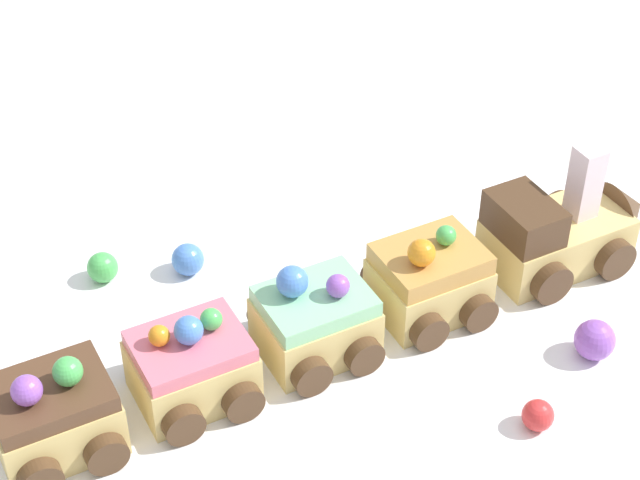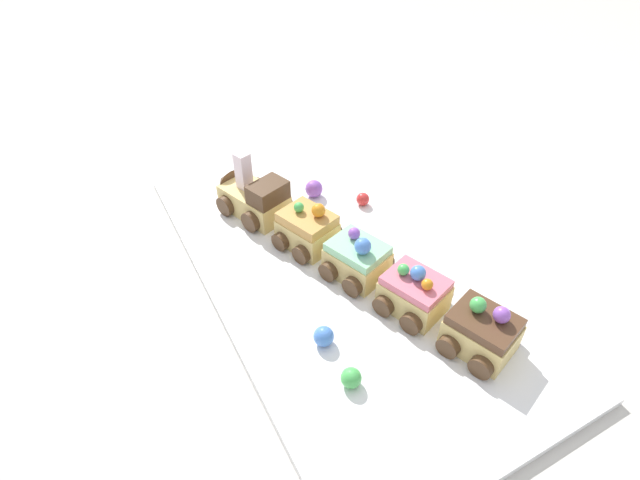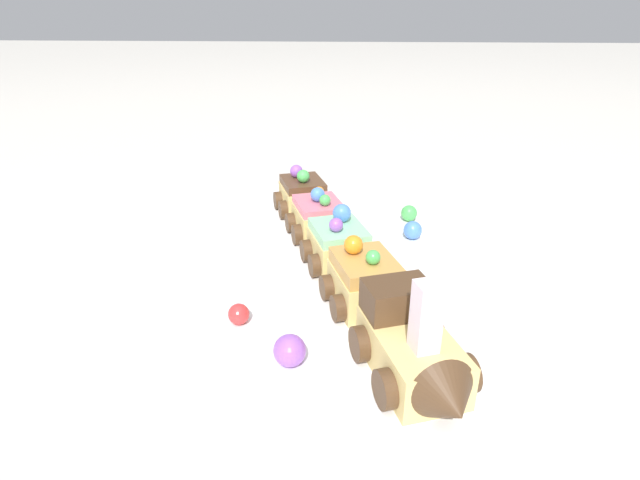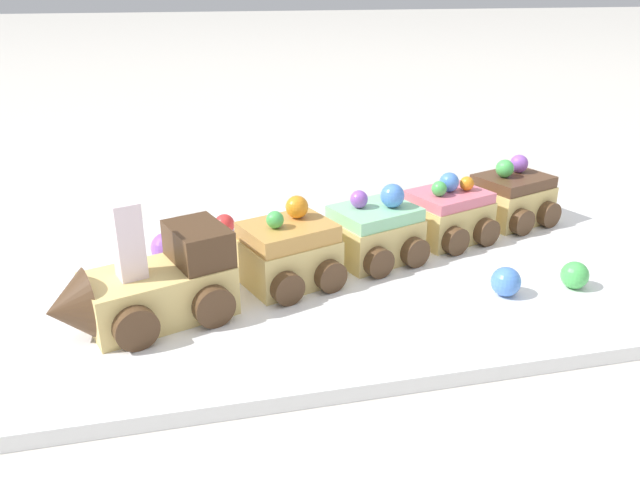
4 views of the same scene
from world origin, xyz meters
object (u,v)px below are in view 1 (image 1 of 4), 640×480
(gumball_green, at_px, (103,267))
(gumball_blue, at_px, (188,259))
(cake_car_chocolate, at_px, (54,416))
(cake_car_mint, at_px, (315,322))
(cake_car_caramel, at_px, (429,281))
(cake_car_strawberry, at_px, (192,367))
(gumball_red, at_px, (538,415))
(gumball_purple, at_px, (595,340))
(cake_train_locomotive, at_px, (566,230))

(gumball_green, height_order, gumball_blue, gumball_blue)
(cake_car_chocolate, bearing_deg, gumball_green, 61.30)
(cake_car_mint, bearing_deg, cake_car_chocolate, -179.87)
(cake_car_caramel, relative_size, cake_car_strawberry, 1.00)
(cake_car_chocolate, xyz_separation_m, gumball_green, (0.03, 0.16, -0.01))
(cake_car_caramel, height_order, cake_car_chocolate, cake_car_caramel)
(cake_car_caramel, bearing_deg, cake_car_mint, 179.80)
(cake_car_strawberry, distance_m, gumball_green, 0.14)
(cake_car_chocolate, distance_m, gumball_red, 0.31)
(gumball_green, bearing_deg, gumball_purple, -21.25)
(cake_car_caramel, relative_size, cake_car_chocolate, 1.00)
(cake_train_locomotive, distance_m, gumball_green, 0.35)
(cake_car_strawberry, bearing_deg, gumball_red, -35.18)
(cake_train_locomotive, relative_size, cake_car_strawberry, 1.49)
(cake_car_strawberry, bearing_deg, cake_car_chocolate, -179.82)
(cake_car_caramel, distance_m, cake_car_strawberry, 0.18)
(cake_train_locomotive, bearing_deg, cake_car_mint, 179.95)
(gumball_green, bearing_deg, cake_car_mint, -33.42)
(cake_car_caramel, distance_m, gumball_green, 0.24)
(cake_car_mint, height_order, gumball_red, cake_car_mint)
(cake_car_mint, relative_size, cake_car_chocolate, 1.00)
(cake_car_mint, relative_size, gumball_purple, 3.42)
(cake_train_locomotive, xyz_separation_m, gumball_blue, (-0.28, 0.03, -0.02))
(cake_car_chocolate, bearing_deg, cake_train_locomotive, 0.03)
(gumball_blue, bearing_deg, cake_car_caramel, -21.20)
(cake_car_mint, xyz_separation_m, gumball_purple, (0.19, -0.03, -0.01))
(gumball_green, xyz_separation_m, gumball_blue, (0.06, -0.00, 0.00))
(cake_car_mint, distance_m, gumball_purple, 0.19)
(cake_train_locomotive, relative_size, gumball_green, 6.27)
(cake_car_chocolate, bearing_deg, gumball_purple, -15.09)
(cake_train_locomotive, bearing_deg, gumball_purple, -116.31)
(gumball_red, xyz_separation_m, gumball_green, (-0.28, 0.19, 0.00))
(cake_car_caramel, height_order, gumball_purple, cake_car_caramel)
(gumball_red, height_order, gumball_purple, gumball_purple)
(cake_car_chocolate, relative_size, gumball_blue, 3.96)
(gumball_green, bearing_deg, gumball_red, -34.12)
(cake_train_locomotive, distance_m, gumball_purple, 0.11)
(cake_car_chocolate, height_order, gumball_green, cake_car_chocolate)
(cake_car_strawberry, distance_m, gumball_red, 0.23)
(cake_car_mint, height_order, cake_car_chocolate, cake_car_mint)
(cake_car_caramel, distance_m, cake_car_chocolate, 0.27)
(gumball_red, height_order, gumball_blue, gumball_blue)
(gumball_green, bearing_deg, cake_car_strawberry, -64.36)
(gumball_purple, bearing_deg, cake_car_strawberry, 179.22)
(gumball_blue, bearing_deg, gumball_red, -41.19)
(gumball_purple, bearing_deg, cake_car_caramel, 148.01)
(gumball_red, distance_m, gumball_green, 0.34)
(cake_car_caramel, xyz_separation_m, cake_car_chocolate, (-0.26, -0.09, -0.00))
(gumball_blue, bearing_deg, cake_car_mint, -49.16)
(cake_car_strawberry, bearing_deg, gumball_purple, -20.15)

